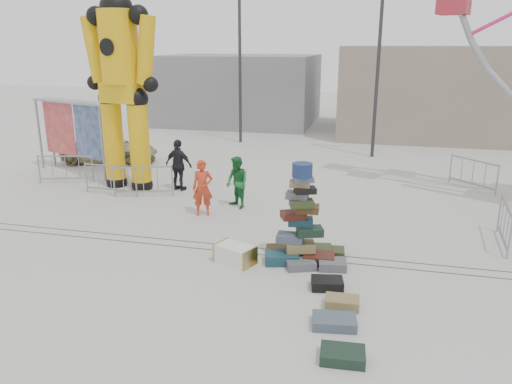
% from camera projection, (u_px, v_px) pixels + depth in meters
% --- Properties ---
extents(ground, '(90.00, 90.00, 0.00)m').
position_uv_depth(ground, '(236.00, 263.00, 12.18)').
color(ground, '#9E9E99').
rests_on(ground, ground).
extents(track_line_near, '(40.00, 0.04, 0.01)m').
position_uv_depth(track_line_near, '(243.00, 253.00, 12.74)').
color(track_line_near, '#47443F').
rests_on(track_line_near, ground).
extents(track_line_far, '(40.00, 0.04, 0.01)m').
position_uv_depth(track_line_far, '(246.00, 247.00, 13.11)').
color(track_line_far, '#47443F').
rests_on(track_line_far, ground).
extents(building_right, '(12.00, 8.00, 5.00)m').
position_uv_depth(building_right, '(449.00, 91.00, 28.51)').
color(building_right, gray).
rests_on(building_right, ground).
extents(building_left, '(10.00, 8.00, 4.40)m').
position_uv_depth(building_left, '(239.00, 89.00, 33.39)').
color(building_left, gray).
rests_on(building_left, ground).
extents(lamp_post_right, '(1.41, 0.25, 8.00)m').
position_uv_depth(lamp_post_right, '(381.00, 59.00, 22.30)').
color(lamp_post_right, '#2D2D30').
rests_on(lamp_post_right, ground).
extents(lamp_post_left, '(1.41, 0.25, 8.00)m').
position_uv_depth(lamp_post_left, '(242.00, 57.00, 25.75)').
color(lamp_post_left, '#2D2D30').
rests_on(lamp_post_left, ground).
extents(suitcase_tower, '(1.79, 1.57, 2.46)m').
position_uv_depth(suitcase_tower, '(300.00, 234.00, 12.16)').
color(suitcase_tower, '#193F4C').
rests_on(suitcase_tower, ground).
extents(crash_test_dummy, '(3.04, 1.33, 7.62)m').
position_uv_depth(crash_test_dummy, '(121.00, 77.00, 17.42)').
color(crash_test_dummy, black).
rests_on(crash_test_dummy, ground).
extents(banner_scaffold, '(4.08, 1.96, 2.95)m').
position_uv_depth(banner_scaffold, '(73.00, 119.00, 20.04)').
color(banner_scaffold, gray).
rests_on(banner_scaffold, ground).
extents(steamer_trunk, '(1.09, 0.87, 0.44)m').
position_uv_depth(steamer_trunk, '(235.00, 254.00, 12.12)').
color(steamer_trunk, silver).
rests_on(steamer_trunk, ground).
extents(row_case_0, '(0.81, 0.58, 0.19)m').
position_uv_depth(row_case_0, '(329.00, 252.00, 12.57)').
color(row_case_0, '#333D1E').
rests_on(row_case_0, ground).
extents(row_case_1, '(0.72, 0.61, 0.21)m').
position_uv_depth(row_case_1, '(332.00, 264.00, 11.84)').
color(row_case_1, '#595A60').
rests_on(row_case_1, ground).
extents(row_case_2, '(0.76, 0.60, 0.23)m').
position_uv_depth(row_case_2, '(327.00, 284.00, 10.88)').
color(row_case_2, black).
rests_on(row_case_2, ground).
extents(row_case_3, '(0.70, 0.47, 0.22)m').
position_uv_depth(row_case_3, '(342.00, 302.00, 10.09)').
color(row_case_3, olive).
rests_on(row_case_3, ground).
extents(row_case_4, '(0.89, 0.64, 0.19)m').
position_uv_depth(row_case_4, '(334.00, 322.00, 9.42)').
color(row_case_4, '#475665').
rests_on(row_case_4, ground).
extents(row_case_5, '(0.78, 0.58, 0.20)m').
position_uv_depth(row_case_5, '(343.00, 355.00, 8.41)').
color(row_case_5, '#192D21').
rests_on(row_case_5, ground).
extents(barricade_dummy_a, '(1.94, 0.69, 1.10)m').
position_uv_depth(barricade_dummy_a, '(66.00, 169.00, 18.99)').
color(barricade_dummy_a, gray).
rests_on(barricade_dummy_a, ground).
extents(barricade_dummy_b, '(2.00, 0.21, 1.10)m').
position_uv_depth(barricade_dummy_b, '(111.00, 180.00, 17.52)').
color(barricade_dummy_b, gray).
rests_on(barricade_dummy_b, ground).
extents(barricade_dummy_c, '(1.94, 0.70, 1.10)m').
position_uv_depth(barricade_dummy_c, '(143.00, 181.00, 17.31)').
color(barricade_dummy_c, gray).
rests_on(barricade_dummy_c, ground).
extents(barricade_wheel_front, '(0.27, 2.00, 1.10)m').
position_uv_depth(barricade_wheel_front, '(504.00, 225.00, 13.15)').
color(barricade_wheel_front, gray).
rests_on(barricade_wheel_front, ground).
extents(barricade_wheel_back, '(1.44, 1.53, 1.10)m').
position_uv_depth(barricade_wheel_back, '(473.00, 174.00, 18.29)').
color(barricade_wheel_back, gray).
rests_on(barricade_wheel_back, ground).
extents(pedestrian_red, '(0.74, 0.60, 1.74)m').
position_uv_depth(pedestrian_red, '(203.00, 188.00, 15.34)').
color(pedestrian_red, '#B7331A').
rests_on(pedestrian_red, ground).
extents(pedestrian_green, '(1.04, 1.02, 1.68)m').
position_uv_depth(pedestrian_green, '(237.00, 182.00, 16.05)').
color(pedestrian_green, '#18632B').
rests_on(pedestrian_green, ground).
extents(pedestrian_black, '(1.17, 0.69, 1.86)m').
position_uv_depth(pedestrian_black, '(179.00, 165.00, 17.95)').
color(pedestrian_black, black).
rests_on(pedestrian_black, ground).
extents(parked_suv, '(4.39, 2.46, 1.16)m').
position_uv_depth(parked_suv, '(110.00, 149.00, 22.33)').
color(parked_suv, tan).
rests_on(parked_suv, ground).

